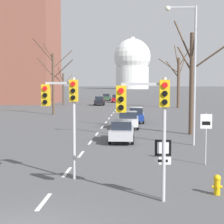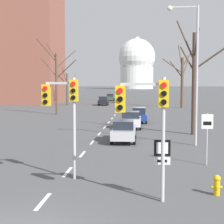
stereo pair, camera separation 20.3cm
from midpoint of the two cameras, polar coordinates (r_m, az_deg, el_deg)
name	(u,v)px [view 1 (the left image)]	position (r m, az deg, el deg)	size (l,w,h in m)	color
lane_stripe_0	(44,202)	(14.14, -10.76, -13.27)	(0.16, 2.00, 0.01)	silver
lane_stripe_1	(67,172)	(18.37, -7.18, -9.06)	(0.16, 2.00, 0.01)	silver
lane_stripe_2	(81,154)	(22.70, -5.00, -6.42)	(0.16, 2.00, 0.01)	silver
lane_stripe_3	(90,142)	(27.09, -3.53, -4.62)	(0.16, 2.00, 0.01)	silver
lane_stripe_4	(97,134)	(31.51, -2.48, -3.33)	(0.16, 2.00, 0.01)	silver
lane_stripe_5	(102,127)	(35.95, -1.69, -2.35)	(0.16, 2.00, 0.01)	silver
lane_stripe_6	(106,122)	(40.40, -1.08, -1.59)	(0.16, 2.00, 0.01)	silver
lane_stripe_7	(109,118)	(44.86, -0.58, -0.98)	(0.16, 2.00, 0.01)	silver
lane_stripe_8	(112,115)	(49.33, -0.18, -0.48)	(0.16, 2.00, 0.01)	silver
lane_stripe_9	(114,112)	(53.80, 0.16, -0.06)	(0.16, 2.00, 0.01)	silver
lane_stripe_10	(116,110)	(58.28, 0.44, 0.29)	(0.16, 2.00, 0.01)	silver
lane_stripe_11	(117,108)	(62.76, 0.68, 0.60)	(0.16, 2.00, 0.01)	silver
lane_stripe_12	(118,106)	(67.25, 0.90, 0.86)	(0.16, 2.00, 0.01)	silver
lane_stripe_13	(120,105)	(71.73, 1.08, 1.09)	(0.16, 2.00, 0.01)	silver
traffic_signal_near_right	(149,108)	(13.40, 5.19, 0.61)	(1.90, 0.34, 4.50)	#B2B2B7
traffic_signal_centre_tall	(64,103)	(16.65, -7.70, 1.40)	(1.60, 0.34, 4.53)	#B2B2B7
route_sign_post	(163,158)	(13.93, 7.34, -6.99)	(0.60, 0.08, 2.27)	#B2B2B7
speed_limit_sign	(206,130)	(20.05, 13.85, -2.66)	(0.60, 0.08, 2.72)	#B2B2B7
fire_hydrant	(217,184)	(15.11, 15.35, -10.52)	(0.40, 0.34, 0.79)	gold
street_lamp_right	(190,62)	(25.99, 11.56, 7.48)	(2.12, 0.36, 9.43)	#B2B2B7
sedan_near_left	(136,115)	(40.21, 3.56, -0.45)	(1.68, 4.13, 1.64)	navy
sedan_near_right	(106,97)	(88.51, -0.91, 2.30)	(1.84, 4.54, 1.69)	#2D4C33
sedan_mid_centre	(100,101)	(70.70, -1.99, 1.72)	(1.81, 3.91, 1.71)	black
sedan_far_left	(122,131)	(27.27, 1.31, -2.87)	(1.75, 4.32, 1.57)	#B7B7BC
sedan_far_right	(128,120)	(35.04, 2.32, -1.19)	(1.96, 3.91, 1.61)	silver
sedan_distant_centre	(116,98)	(80.82, 0.60, 2.08)	(1.95, 3.80, 1.73)	maroon
bare_tree_left_near	(63,87)	(71.29, -7.52, 3.74)	(3.15, 3.32, 7.15)	brown
bare_tree_right_near	(192,78)	(31.51, 11.97, 5.14)	(5.02, 5.10, 9.58)	brown
bare_tree_left_far	(53,79)	(50.65, -9.10, 4.98)	(5.40, 4.05, 9.87)	brown
bare_tree_right_far	(178,78)	(64.49, 9.95, 5.09)	(5.80, 2.71, 10.75)	brown
capitol_dome	(132,64)	(253.33, 3.08, 7.35)	(24.46, 24.46, 34.55)	silver
apartment_block_left	(11,43)	(81.54, -15.15, 10.11)	(18.00, 14.00, 24.92)	brown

